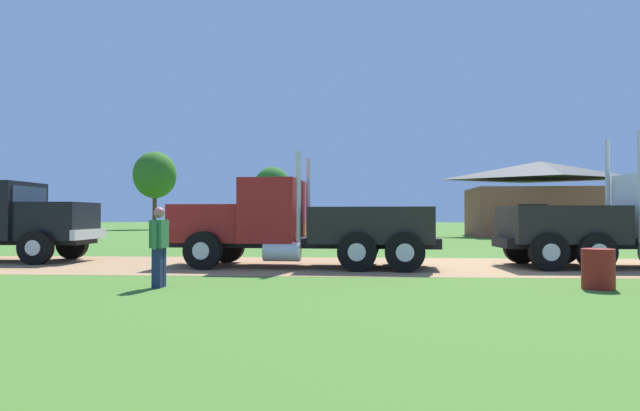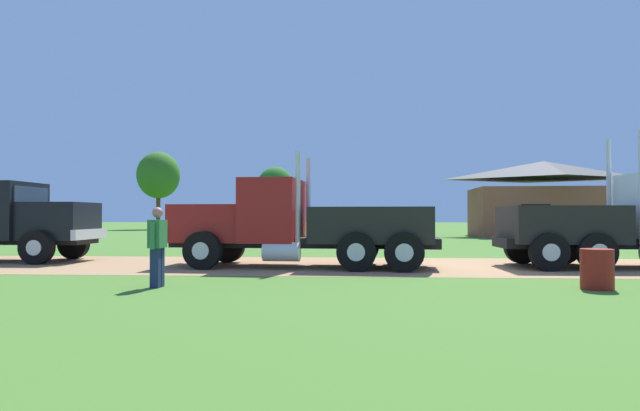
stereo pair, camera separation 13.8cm
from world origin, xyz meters
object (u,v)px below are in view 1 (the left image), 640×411
truck_near_left (638,223)px  visitor_by_barrel (159,244)px  truck_foreground_white (301,225)px  shed_building (541,200)px  steel_barrel (598,269)px

truck_near_left → visitor_by_barrel: bearing=-157.0°
truck_foreground_white → shed_building: 27.78m
truck_foreground_white → visitor_by_barrel: bearing=-117.7°
truck_foreground_white → steel_barrel: 7.91m
shed_building → steel_barrel: bearing=-106.1°
steel_barrel → visitor_by_barrel: bearing=-178.1°
truck_near_left → shed_building: shed_building is taller
truck_foreground_white → shed_building: (14.59, 23.60, 1.33)m
truck_foreground_white → steel_barrel: size_ratio=9.68×
truck_foreground_white → truck_near_left: truck_near_left is taller
truck_near_left → shed_building: size_ratio=0.76×
visitor_by_barrel → truck_near_left: bearing=23.0°
truck_foreground_white → truck_near_left: 9.67m
steel_barrel → shed_building: size_ratio=0.08×
shed_building → truck_near_left: bearing=-102.0°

